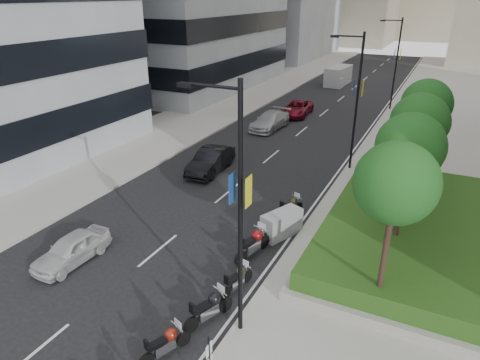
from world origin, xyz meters
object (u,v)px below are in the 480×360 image
Objects in this scene: motorcycle_6 at (290,207)px; car_b at (211,161)px; lamp_post_1 at (355,96)px; motorcycle_1 at (166,343)px; lamp_post_2 at (395,60)px; motorcycle_4 at (253,243)px; motorcycle_5 at (282,224)px; motorcycle_2 at (209,308)px; car_d at (297,108)px; car_c at (270,121)px; delivery_van at (338,77)px; lamp_post_0 at (236,204)px; car_a at (72,249)px; motorcycle_3 at (237,279)px.

motorcycle_6 is 7.87m from car_b.
lamp_post_1 is 4.71× the size of motorcycle_1.
lamp_post_2 reaches higher than motorcycle_6.
motorcycle_1 is 0.79× the size of motorcycle_4.
lamp_post_2 is at bearing 65.89° from car_b.
motorcycle_5 is 2.17m from motorcycle_6.
motorcycle_2 reaches higher than motorcycle_1.
lamp_post_2 is 37.41m from motorcycle_1.
car_d is (0.41, 16.37, -0.08)m from car_b.
car_c is at bearing 47.37° from motorcycle_5.
lamp_post_1 is 11.14m from motorcycle_5.
lamp_post_1 is 3.85× the size of motorcycle_5.
motorcycle_2 is at bearing -78.10° from delivery_van.
motorcycle_6 is at bearing 20.18° from motorcycle_1.
car_d reaches higher than motorcycle_6.
lamp_post_1 is 1.59× the size of delivery_van.
motorcycle_2 is at bearing -162.45° from motorcycle_4.
car_d is (-7.82, 28.92, -4.36)m from lamp_post_0.
delivery_van is at bearing 100.03° from lamp_post_0.
delivery_van is (0.39, 22.13, 0.34)m from car_c.
motorcycle_1 is at bearing -82.16° from car_d.
delivery_van reaches higher than motorcycle_1.
car_c is (-7.02, 18.90, 0.09)m from motorcycle_4.
lamp_post_0 is at bearing -90.00° from lamp_post_2.
motorcycle_4 is at bearing 107.37° from lamp_post_0.
car_a is 22.92m from car_c.
motorcycle_4 is 0.43× the size of delivery_van.
delivery_van reaches higher than motorcycle_5.
lamp_post_0 is at bearing -142.69° from motorcycle_3.
lamp_post_2 is 4.58× the size of motorcycle_3.
motorcycle_2 is 0.45× the size of car_b.
motorcycle_3 is at bearing 13.98° from motorcycle_1.
car_c reaches higher than motorcycle_1.
lamp_post_1 is at bearing 12.68° from motorcycle_6.
car_b is (0.30, 11.98, 0.14)m from car_a.
motorcycle_5 reaches higher than motorcycle_1.
motorcycle_2 is 1.09× the size of motorcycle_3.
motorcycle_2 is (0.46, 2.08, 0.06)m from motorcycle_1.
motorcycle_4 is 41.56m from delivery_van.
car_d reaches higher than motorcycle_2.
lamp_post_2 is 33.28m from motorcycle_3.
car_b is (-7.25, 10.50, 0.25)m from motorcycle_3.
motorcycle_4 is 0.48× the size of car_d.
lamp_post_1 is 19.69m from motorcycle_1.
car_c is (-0.22, 10.93, -0.04)m from car_b.
car_a is at bearing -117.42° from lamp_post_1.
delivery_van reaches higher than car_b.
motorcycle_1 is (-1.55, -19.10, -4.53)m from lamp_post_1.
motorcycle_1 is 0.38× the size of car_d.
delivery_van is (-8.06, 28.61, -3.98)m from lamp_post_1.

